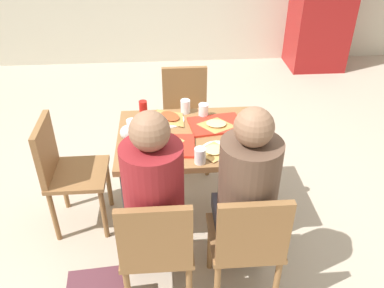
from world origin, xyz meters
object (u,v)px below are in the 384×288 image
at_px(pizza_slice_a, 166,141).
at_px(chair_far_side, 185,110).
at_px(person_in_brown_jacket, 246,190).
at_px(soda_can, 255,123).
at_px(plastic_cup_d, 203,111).
at_px(pizza_slice_d, 214,150).
at_px(plastic_cup_a, 185,106).
at_px(foil_bundle, 128,133).
at_px(chair_near_right, 248,241).
at_px(tray_red_near, 166,146).
at_px(paper_plate_center, 169,120).
at_px(plastic_cup_c, 132,127).
at_px(pizza_slice_c, 170,117).
at_px(main_table, 192,149).
at_px(condiment_bottle, 144,112).
at_px(tray_red_far, 216,124).
at_px(pizza_slice_b, 216,124).
at_px(person_in_red, 154,194).
at_px(plastic_cup_b, 200,156).
at_px(chair_left_end, 64,168).
at_px(paper_plate_near_edge, 218,151).
at_px(chair_near_left, 156,246).

bearing_deg(pizza_slice_a, chair_far_side, 78.47).
bearing_deg(person_in_brown_jacket, soda_can, 74.60).
height_order(pizza_slice_a, plastic_cup_d, plastic_cup_d).
bearing_deg(pizza_slice_d, plastic_cup_a, 105.26).
bearing_deg(foil_bundle, pizza_slice_a, -18.10).
relative_size(chair_near_right, tray_red_near, 2.38).
distance_m(paper_plate_center, plastic_cup_c, 0.29).
bearing_deg(pizza_slice_a, tray_red_near, -89.87).
distance_m(paper_plate_center, plastic_cup_d, 0.26).
bearing_deg(pizza_slice_c, paper_plate_center, -107.85).
distance_m(main_table, pizza_slice_c, 0.30).
bearing_deg(condiment_bottle, tray_red_far, -10.55).
relative_size(chair_near_right, pizza_slice_c, 3.02).
bearing_deg(paper_plate_center, person_in_brown_jacket, -64.04).
xyz_separation_m(chair_far_side, pizza_slice_d, (0.12, -0.97, 0.24)).
bearing_deg(chair_near_right, main_table, 108.26).
xyz_separation_m(pizza_slice_b, plastic_cup_c, (-0.57, -0.03, 0.03)).
bearing_deg(person_in_red, plastic_cup_b, 47.51).
relative_size(chair_left_end, tray_red_far, 2.38).
distance_m(paper_plate_near_edge, plastic_cup_c, 0.61).
relative_size(main_table, chair_near_right, 1.16).
height_order(chair_near_right, paper_plate_center, chair_near_right).
bearing_deg(chair_far_side, chair_near_right, -80.63).
xyz_separation_m(main_table, pizza_slice_a, (-0.17, -0.10, 0.14)).
xyz_separation_m(pizza_slice_a, pizza_slice_b, (0.35, 0.19, 0.00)).
bearing_deg(soda_can, person_in_red, -136.73).
distance_m(chair_near_right, pizza_slice_b, 0.88).
bearing_deg(chair_left_end, plastic_cup_b, -19.18).
height_order(chair_left_end, tray_red_near, chair_left_end).
relative_size(plastic_cup_c, foil_bundle, 1.00).
bearing_deg(condiment_bottle, chair_left_end, -159.91).
bearing_deg(plastic_cup_a, tray_red_near, -108.55).
xyz_separation_m(person_in_brown_jacket, pizza_slice_d, (-0.13, 0.40, -0.01)).
distance_m(chair_near_left, paper_plate_center, 0.99).
bearing_deg(plastic_cup_b, chair_near_left, -121.95).
distance_m(paper_plate_near_edge, foil_bundle, 0.60).
relative_size(chair_far_side, plastic_cup_d, 8.58).
bearing_deg(foil_bundle, chair_far_side, 61.30).
bearing_deg(tray_red_far, paper_plate_near_edge, -94.52).
bearing_deg(chair_left_end, paper_plate_center, 15.57).
relative_size(chair_near_left, pizza_slice_c, 3.02).
bearing_deg(plastic_cup_a, plastic_cup_b, -85.48).
xyz_separation_m(chair_near_right, soda_can, (0.17, 0.77, 0.29)).
bearing_deg(tray_red_near, paper_plate_center, 85.73).
xyz_separation_m(tray_red_far, pizza_slice_a, (-0.35, -0.21, 0.02)).
bearing_deg(paper_plate_center, paper_plate_near_edge, -53.78).
bearing_deg(paper_plate_near_edge, tray_red_near, 167.09).
height_order(chair_left_end, person_in_red, person_in_red).
bearing_deg(person_in_red, chair_near_right, -15.73).
height_order(pizza_slice_a, plastic_cup_a, plastic_cup_a).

